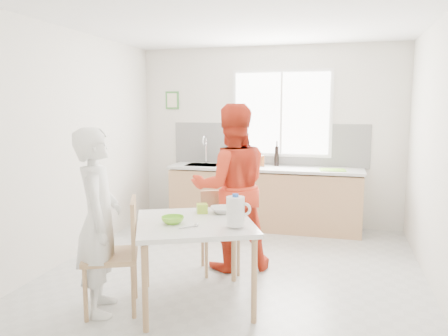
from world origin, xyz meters
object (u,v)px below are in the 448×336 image
object	(u,v)px
person_white	(99,221)
bowl_white	(223,210)
dining_table	(195,230)
chair_left	(119,250)
person_red	(232,187)
milk_jug	(236,211)
wine_bottle_b	(277,156)
wine_bottle_a	(249,155)
bowl_green	(173,220)
chair_far	(219,227)

from	to	relation	value
person_white	bowl_white	distance (m)	1.17
dining_table	bowl_white	world-z (taller)	bowl_white
chair_left	person_red	bearing A→B (deg)	126.04
milk_jug	wine_bottle_b	xyz separation A→B (m)	(-0.08, 2.96, 0.14)
wine_bottle_a	chair_left	bearing A→B (deg)	-99.80
wine_bottle_a	wine_bottle_b	xyz separation A→B (m)	(0.42, 0.05, -0.01)
person_red	bowl_green	world-z (taller)	person_red
milk_jug	wine_bottle_a	bearing A→B (deg)	75.13
chair_left	bowl_white	distance (m)	1.04
bowl_white	wine_bottle_b	bearing A→B (deg)	86.23
dining_table	person_red	xyz separation A→B (m)	(0.10, 0.98, 0.22)
wine_bottle_b	wine_bottle_a	bearing A→B (deg)	-172.83
person_white	wine_bottle_b	bearing A→B (deg)	-43.50
person_red	wine_bottle_b	xyz separation A→B (m)	(0.23, 1.86, 0.15)
chair_far	person_red	xyz separation A→B (m)	(0.12, 0.09, 0.44)
person_white	chair_far	bearing A→B (deg)	-55.51
bowl_white	wine_bottle_a	distance (m)	2.46
dining_table	bowl_green	size ratio (longest dim) A/B	6.75
dining_table	wine_bottle_b	xyz separation A→B (m)	(0.33, 2.84, 0.37)
dining_table	person_red	distance (m)	1.01
wine_bottle_a	person_red	bearing A→B (deg)	-84.24
person_white	person_red	distance (m)	1.59
chair_left	bowl_white	world-z (taller)	chair_left
person_red	wine_bottle_a	xyz separation A→B (m)	(-0.18, 1.80, 0.16)
chair_left	person_white	world-z (taller)	person_white
person_red	chair_left	bearing A→B (deg)	36.04
chair_far	person_white	size ratio (longest dim) A/B	0.53
dining_table	wine_bottle_a	world-z (taller)	wine_bottle_a
chair_left	bowl_white	bearing A→B (deg)	104.39
bowl_white	milk_jug	size ratio (longest dim) A/B	0.87
bowl_white	milk_jug	distance (m)	0.55
milk_jug	wine_bottle_b	distance (m)	2.96
person_white	dining_table	bearing A→B (deg)	-90.00
bowl_white	wine_bottle_a	xyz separation A→B (m)	(-0.25, 2.43, 0.27)
milk_jug	bowl_white	bearing A→B (deg)	92.56
chair_left	chair_far	size ratio (longest dim) A/B	1.15
wine_bottle_a	wine_bottle_b	size ratio (longest dim) A/B	1.07
person_white	milk_jug	xyz separation A→B (m)	(1.17, 0.23, 0.11)
dining_table	bowl_green	xyz separation A→B (m)	(-0.16, -0.13, 0.11)
dining_table	bowl_white	size ratio (longest dim) A/B	5.67
person_red	wine_bottle_a	bearing A→B (deg)	-108.78
dining_table	chair_left	xyz separation A→B (m)	(-0.61, -0.28, -0.15)
bowl_green	bowl_white	world-z (taller)	bowl_green
bowl_green	dining_table	bearing A→B (deg)	38.57
chair_left	person_red	distance (m)	1.49
dining_table	wine_bottle_b	world-z (taller)	wine_bottle_b
chair_far	person_white	xyz separation A→B (m)	(-0.74, -1.24, 0.34)
dining_table	chair_left	distance (m)	0.69
dining_table	person_white	size ratio (longest dim) A/B	0.83
dining_table	milk_jug	world-z (taller)	milk_jug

